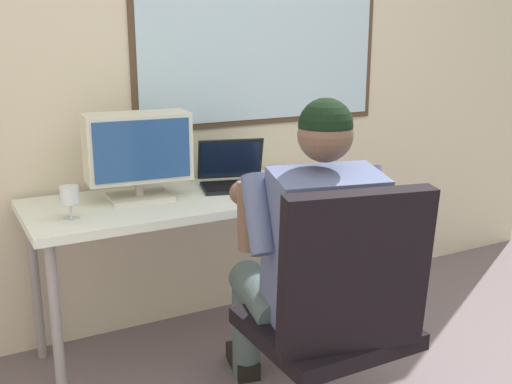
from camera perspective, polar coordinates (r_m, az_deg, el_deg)
The scene contains 8 objects.
wall_rear at distance 3.12m, azimuth -4.41°, elevation 14.12°, with size 4.78×0.08×2.87m.
desk at distance 2.79m, azimuth -6.34°, elevation -1.72°, with size 1.44×0.61×0.76m.
office_chair at distance 2.11m, azimuth 7.77°, elevation -10.81°, with size 0.58×0.62×1.01m.
person_seated at distance 2.30m, azimuth 4.97°, elevation -6.03°, with size 0.61×0.83×1.26m.
crt_monitor at distance 2.70m, azimuth -11.05°, elevation 3.99°, with size 0.46×0.24×0.38m.
laptop at distance 2.93m, azimuth -2.13°, elevation 1.73°, with size 0.39×0.37×0.22m.
wine_glass at distance 2.49m, azimuth -17.10°, elevation -0.46°, with size 0.07×0.07×0.13m.
coffee_mug at distance 2.87m, azimuth 3.95°, elevation 1.32°, with size 0.09×0.09×0.10m.
Camera 1 is at (-1.26, -0.83, 1.47)m, focal length 42.59 mm.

